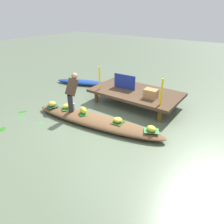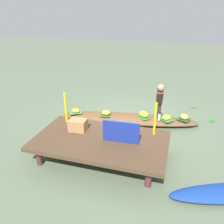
{
  "view_description": "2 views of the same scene",
  "coord_description": "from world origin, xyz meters",
  "px_view_note": "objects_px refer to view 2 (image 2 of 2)",
  "views": [
    {
      "loc": [
        3.63,
        -4.25,
        3.22
      ],
      "look_at": [
        0.3,
        0.44,
        0.33
      ],
      "focal_mm": 33.44,
      "sensor_mm": 36.0,
      "label": 1
    },
    {
      "loc": [
        -1.42,
        6.56,
        3.37
      ],
      "look_at": [
        0.47,
        0.3,
        0.43
      ],
      "focal_mm": 36.93,
      "sensor_mm": 36.0,
      "label": 2
    }
  ],
  "objects_px": {
    "banana_bunch_2": "(144,114)",
    "market_banner": "(121,132)",
    "banana_bunch_3": "(166,117)",
    "banana_bunch_4": "(184,117)",
    "water_bottle": "(159,117)",
    "banana_bunch_0": "(76,111)",
    "banana_bunch_1": "(106,113)",
    "vendor_boat": "(128,119)",
    "vendor_person": "(159,99)",
    "produce_crate": "(78,125)"
  },
  "relations": [
    {
      "from": "banana_bunch_3",
      "to": "produce_crate",
      "type": "distance_m",
      "value": 2.82
    },
    {
      "from": "banana_bunch_4",
      "to": "market_banner",
      "type": "bearing_deg",
      "value": 57.76
    },
    {
      "from": "banana_bunch_3",
      "to": "vendor_person",
      "type": "distance_m",
      "value": 0.66
    },
    {
      "from": "produce_crate",
      "to": "banana_bunch_4",
      "type": "bearing_deg",
      "value": -142.51
    },
    {
      "from": "vendor_boat",
      "to": "banana_bunch_0",
      "type": "bearing_deg",
      "value": 1.82
    },
    {
      "from": "banana_bunch_1",
      "to": "banana_bunch_0",
      "type": "bearing_deg",
      "value": 7.05
    },
    {
      "from": "banana_bunch_3",
      "to": "market_banner",
      "type": "bearing_deg",
      "value": 66.5
    },
    {
      "from": "banana_bunch_0",
      "to": "banana_bunch_4",
      "type": "xyz_separation_m",
      "value": [
        -3.42,
        -0.5,
        0.01
      ]
    },
    {
      "from": "banana_bunch_1",
      "to": "banana_bunch_2",
      "type": "distance_m",
      "value": 1.21
    },
    {
      "from": "banana_bunch_0",
      "to": "water_bottle",
      "type": "distance_m",
      "value": 2.7
    },
    {
      "from": "banana_bunch_0",
      "to": "water_bottle",
      "type": "xyz_separation_m",
      "value": [
        -2.69,
        -0.21,
        0.02
      ]
    },
    {
      "from": "banana_bunch_4",
      "to": "water_bottle",
      "type": "xyz_separation_m",
      "value": [
        0.73,
        0.29,
        0.01
      ]
    },
    {
      "from": "banana_bunch_1",
      "to": "market_banner",
      "type": "distance_m",
      "value": 2.18
    },
    {
      "from": "banana_bunch_3",
      "to": "water_bottle",
      "type": "bearing_deg",
      "value": 27.24
    },
    {
      "from": "banana_bunch_4",
      "to": "water_bottle",
      "type": "bearing_deg",
      "value": 21.43
    },
    {
      "from": "banana_bunch_1",
      "to": "produce_crate",
      "type": "distance_m",
      "value": 1.69
    },
    {
      "from": "banana_bunch_2",
      "to": "banana_bunch_3",
      "type": "xyz_separation_m",
      "value": [
        -0.7,
        -0.04,
        -0.03
      ]
    },
    {
      "from": "banana_bunch_2",
      "to": "vendor_person",
      "type": "height_order",
      "value": "vendor_person"
    },
    {
      "from": "vendor_boat",
      "to": "water_bottle",
      "type": "distance_m",
      "value": 1.0
    },
    {
      "from": "vendor_person",
      "to": "produce_crate",
      "type": "relative_size",
      "value": 2.69
    },
    {
      "from": "banana_bunch_0",
      "to": "banana_bunch_4",
      "type": "height_order",
      "value": "banana_bunch_4"
    },
    {
      "from": "water_bottle",
      "to": "market_banner",
      "type": "xyz_separation_m",
      "value": [
        0.7,
        1.98,
        0.43
      ]
    },
    {
      "from": "market_banner",
      "to": "produce_crate",
      "type": "xyz_separation_m",
      "value": [
        1.2,
        -0.25,
        -0.12
      ]
    },
    {
      "from": "banana_bunch_4",
      "to": "produce_crate",
      "type": "relative_size",
      "value": 0.58
    },
    {
      "from": "water_bottle",
      "to": "banana_bunch_1",
      "type": "bearing_deg",
      "value": 3.04
    },
    {
      "from": "market_banner",
      "to": "banana_bunch_3",
      "type": "bearing_deg",
      "value": -116.38
    },
    {
      "from": "banana_bunch_0",
      "to": "banana_bunch_1",
      "type": "distance_m",
      "value": 1.01
    },
    {
      "from": "banana_bunch_2",
      "to": "market_banner",
      "type": "bearing_deg",
      "value": 84.13
    },
    {
      "from": "banana_bunch_2",
      "to": "banana_bunch_3",
      "type": "bearing_deg",
      "value": -176.43
    },
    {
      "from": "banana_bunch_0",
      "to": "vendor_person",
      "type": "height_order",
      "value": "vendor_person"
    },
    {
      "from": "vendor_boat",
      "to": "water_bottle",
      "type": "height_order",
      "value": "water_bottle"
    },
    {
      "from": "vendor_person",
      "to": "market_banner",
      "type": "bearing_deg",
      "value": 72.29
    },
    {
      "from": "banana_bunch_1",
      "to": "banana_bunch_4",
      "type": "distance_m",
      "value": 2.45
    },
    {
      "from": "banana_bunch_3",
      "to": "banana_bunch_4",
      "type": "relative_size",
      "value": 1.11
    },
    {
      "from": "banana_bunch_3",
      "to": "banana_bunch_1",
      "type": "bearing_deg",
      "value": 5.99
    },
    {
      "from": "vendor_boat",
      "to": "banana_bunch_1",
      "type": "height_order",
      "value": "banana_bunch_1"
    },
    {
      "from": "banana_bunch_0",
      "to": "banana_bunch_3",
      "type": "bearing_deg",
      "value": -173.64
    },
    {
      "from": "banana_bunch_2",
      "to": "water_bottle",
      "type": "distance_m",
      "value": 0.49
    },
    {
      "from": "produce_crate",
      "to": "water_bottle",
      "type": "bearing_deg",
      "value": -137.64
    },
    {
      "from": "vendor_boat",
      "to": "banana_bunch_2",
      "type": "relative_size",
      "value": 14.65
    },
    {
      "from": "banana_bunch_3",
      "to": "banana_bunch_4",
      "type": "xyz_separation_m",
      "value": [
        -0.52,
        -0.18,
        0.01
      ]
    },
    {
      "from": "market_banner",
      "to": "produce_crate",
      "type": "height_order",
      "value": "market_banner"
    },
    {
      "from": "banana_bunch_2",
      "to": "banana_bunch_4",
      "type": "relative_size",
      "value": 1.18
    },
    {
      "from": "banana_bunch_0",
      "to": "banana_bunch_1",
      "type": "bearing_deg",
      "value": -172.95
    },
    {
      "from": "banana_bunch_0",
      "to": "market_banner",
      "type": "height_order",
      "value": "market_banner"
    },
    {
      "from": "banana_bunch_3",
      "to": "market_banner",
      "type": "distance_m",
      "value": 2.32
    },
    {
      "from": "water_bottle",
      "to": "market_banner",
      "type": "bearing_deg",
      "value": 70.62
    },
    {
      "from": "banana_bunch_0",
      "to": "water_bottle",
      "type": "height_order",
      "value": "water_bottle"
    },
    {
      "from": "vendor_boat",
      "to": "banana_bunch_3",
      "type": "distance_m",
      "value": 1.2
    },
    {
      "from": "vendor_person",
      "to": "banana_bunch_2",
      "type": "bearing_deg",
      "value": -0.23
    }
  ]
}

